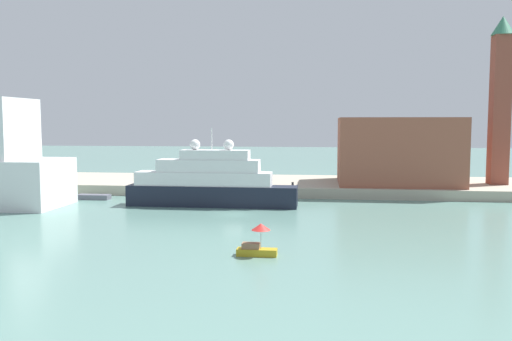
# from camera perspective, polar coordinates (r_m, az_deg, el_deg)

# --- Properties ---
(ground) EXTENTS (400.00, 400.00, 0.00)m
(ground) POSITION_cam_1_polar(r_m,az_deg,el_deg) (71.53, -2.44, -4.67)
(ground) COLOR slate
(quay_dock) EXTENTS (110.00, 22.26, 1.67)m
(quay_dock) POSITION_cam_1_polar(r_m,az_deg,el_deg) (98.00, 0.20, -1.53)
(quay_dock) COLOR #ADA38E
(quay_dock) RESTS_ON ground
(large_yacht) EXTENTS (24.72, 3.83, 11.36)m
(large_yacht) POSITION_cam_1_polar(r_m,az_deg,el_deg) (78.56, -4.92, -1.36)
(large_yacht) COLOR black
(large_yacht) RESTS_ON ground
(small_motorboat) EXTENTS (3.67, 1.75, 2.99)m
(small_motorboat) POSITION_cam_1_polar(r_m,az_deg,el_deg) (49.54, 0.15, -7.63)
(small_motorboat) COLOR #B7991E
(small_motorboat) RESTS_ON ground
(work_barge) EXTENTS (5.11, 1.85, 0.77)m
(work_barge) POSITION_cam_1_polar(r_m,az_deg,el_deg) (89.23, -16.75, -2.69)
(work_barge) COLOR #595966
(work_barge) RESTS_ON ground
(harbor_building) EXTENTS (19.97, 15.96, 11.28)m
(harbor_building) POSITION_cam_1_polar(r_m,az_deg,el_deg) (95.67, 14.71, 2.04)
(harbor_building) COLOR #93513D
(harbor_building) RESTS_ON quay_dock
(bell_tower) EXTENTS (3.76, 3.76, 28.06)m
(bell_tower) POSITION_cam_1_polar(r_m,az_deg,el_deg) (100.19, 24.38, 7.19)
(bell_tower) COLOR brown
(bell_tower) RESTS_ON quay_dock
(parked_car) EXTENTS (3.96, 1.89, 1.39)m
(parked_car) POSITION_cam_1_polar(r_m,az_deg,el_deg) (97.14, -7.20, -0.77)
(parked_car) COLOR #B21E1E
(parked_car) RESTS_ON quay_dock
(person_figure) EXTENTS (0.36, 0.36, 1.80)m
(person_figure) POSITION_cam_1_polar(r_m,az_deg,el_deg) (92.66, -4.76, -0.89)
(person_figure) COLOR maroon
(person_figure) RESTS_ON quay_dock
(mooring_bollard) EXTENTS (0.37, 0.37, 0.81)m
(mooring_bollard) POSITION_cam_1_polar(r_m,az_deg,el_deg) (87.82, 3.89, -1.49)
(mooring_bollard) COLOR black
(mooring_bollard) RESTS_ON quay_dock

